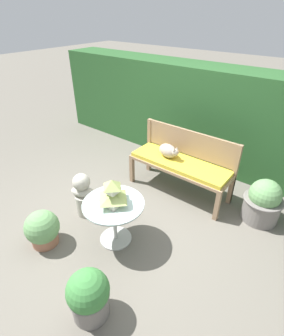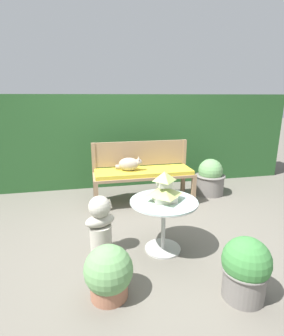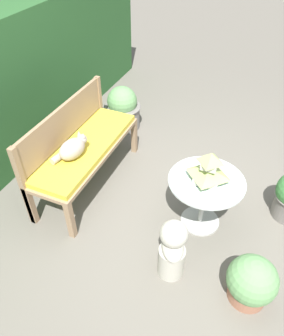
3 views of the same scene
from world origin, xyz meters
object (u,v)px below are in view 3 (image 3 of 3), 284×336
object	(u,v)px
cat	(72,148)
patio_table	(205,190)
garden_bench	(86,150)
potted_plant_table_near	(251,282)
garden_bust	(172,249)
pagoda_birdhouse	(209,169)
potted_plant_bench_left	(122,109)

from	to	relation	value
cat	patio_table	xyz separation A→B (m)	(0.14, -1.33, -0.18)
garden_bench	patio_table	bearing A→B (deg)	-93.26
patio_table	potted_plant_table_near	size ratio (longest dim) A/B	1.55
garden_bench	garden_bust	bearing A→B (deg)	-120.74
pagoda_birdhouse	potted_plant_bench_left	size ratio (longest dim) A/B	0.52
potted_plant_bench_left	garden_bench	bearing A→B (deg)	-172.56
garden_bench	potted_plant_table_near	world-z (taller)	garden_bench
garden_bench	cat	bearing A→B (deg)	176.64
pagoda_birdhouse	potted_plant_table_near	world-z (taller)	pagoda_birdhouse
cat	patio_table	bearing A→B (deg)	-73.25
garden_bust	garden_bench	bearing A→B (deg)	36.65
cat	patio_table	size ratio (longest dim) A/B	0.55
cat	pagoda_birdhouse	xyz separation A→B (m)	(0.14, -1.33, 0.07)
pagoda_birdhouse	garden_bust	bearing A→B (deg)	172.43
garden_bench	garden_bust	size ratio (longest dim) A/B	2.39
cat	garden_bench	bearing A→B (deg)	7.37
potted_plant_table_near	cat	bearing A→B (deg)	75.48
pagoda_birdhouse	potted_plant_table_near	xyz separation A→B (m)	(-0.63, -0.57, -0.48)
garden_bust	potted_plant_table_near	xyz separation A→B (m)	(0.02, -0.66, -0.11)
garden_bench	garden_bust	xyz separation A→B (m)	(-0.73, -1.23, -0.14)
garden_bench	cat	world-z (taller)	cat
cat	pagoda_birdhouse	distance (m)	1.33
garden_bench	potted_plant_table_near	xyz separation A→B (m)	(-0.71, -1.88, -0.24)
pagoda_birdhouse	potted_plant_bench_left	xyz separation A→B (m)	(1.26, 1.47, -0.42)
patio_table	garden_bench	bearing A→B (deg)	86.74
garden_bench	potted_plant_table_near	distance (m)	2.02
garden_bench	potted_plant_table_near	bearing A→B (deg)	-110.54
pagoda_birdhouse	potted_plant_table_near	distance (m)	0.98
pagoda_birdhouse	cat	bearing A→B (deg)	96.02
pagoda_birdhouse	garden_bust	xyz separation A→B (m)	(-0.65, 0.09, -0.38)
patio_table	potted_plant_bench_left	world-z (taller)	potted_plant_bench_left
cat	potted_plant_bench_left	distance (m)	1.45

